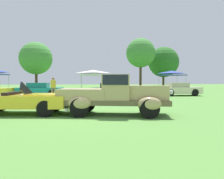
{
  "coord_description": "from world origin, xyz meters",
  "views": [
    {
      "loc": [
        -0.39,
        -8.84,
        1.48
      ],
      "look_at": [
        0.87,
        1.94,
        0.98
      ],
      "focal_mm": 33.59,
      "sensor_mm": 36.0,
      "label": 1
    }
  ],
  "objects_px": {
    "feature_pickup_truck": "(114,94)",
    "show_car_charcoal": "(113,90)",
    "canopy_tent_center_field": "(93,72)",
    "neighbor_convertible": "(23,101)",
    "spectator_between_cars": "(53,87)",
    "show_car_teal": "(40,90)",
    "canopy_tent_right_field": "(172,73)",
    "show_car_cream": "(179,89)"
  },
  "relations": [
    {
      "from": "show_car_cream",
      "to": "spectator_between_cars",
      "type": "bearing_deg",
      "value": -170.31
    },
    {
      "from": "canopy_tent_center_field",
      "to": "show_car_teal",
      "type": "bearing_deg",
      "value": -125.65
    },
    {
      "from": "neighbor_convertible",
      "to": "canopy_tent_right_field",
      "type": "height_order",
      "value": "canopy_tent_right_field"
    },
    {
      "from": "neighbor_convertible",
      "to": "canopy_tent_center_field",
      "type": "xyz_separation_m",
      "value": [
        3.48,
        16.69,
        1.84
      ]
    },
    {
      "from": "show_car_cream",
      "to": "feature_pickup_truck",
      "type": "bearing_deg",
      "value": -126.44
    },
    {
      "from": "canopy_tent_right_field",
      "to": "spectator_between_cars",
      "type": "bearing_deg",
      "value": -144.77
    },
    {
      "from": "spectator_between_cars",
      "to": "show_car_teal",
      "type": "bearing_deg",
      "value": 123.3
    },
    {
      "from": "feature_pickup_truck",
      "to": "canopy_tent_right_field",
      "type": "bearing_deg",
      "value": 60.89
    },
    {
      "from": "neighbor_convertible",
      "to": "feature_pickup_truck",
      "type": "bearing_deg",
      "value": -10.41
    },
    {
      "from": "feature_pickup_truck",
      "to": "show_car_cream",
      "type": "relative_size",
      "value": 1.23
    },
    {
      "from": "feature_pickup_truck",
      "to": "canopy_tent_center_field",
      "type": "xyz_separation_m",
      "value": [
        -0.43,
        17.41,
        1.55
      ]
    },
    {
      "from": "show_car_charcoal",
      "to": "spectator_between_cars",
      "type": "distance_m",
      "value": 4.85
    },
    {
      "from": "feature_pickup_truck",
      "to": "spectator_between_cars",
      "type": "bearing_deg",
      "value": 115.01
    },
    {
      "from": "spectator_between_cars",
      "to": "canopy_tent_center_field",
      "type": "distance_m",
      "value": 9.94
    },
    {
      "from": "show_car_teal",
      "to": "spectator_between_cars",
      "type": "relative_size",
      "value": 2.31
    },
    {
      "from": "spectator_between_cars",
      "to": "canopy_tent_right_field",
      "type": "distance_m",
      "value": 16.97
    },
    {
      "from": "show_car_teal",
      "to": "canopy_tent_right_field",
      "type": "bearing_deg",
      "value": 25.77
    },
    {
      "from": "neighbor_convertible",
      "to": "show_car_charcoal",
      "type": "distance_m",
      "value": 9.41
    },
    {
      "from": "feature_pickup_truck",
      "to": "show_car_teal",
      "type": "height_order",
      "value": "feature_pickup_truck"
    },
    {
      "from": "feature_pickup_truck",
      "to": "show_car_charcoal",
      "type": "xyz_separation_m",
      "value": [
        0.98,
        8.76,
        -0.27
      ]
    },
    {
      "from": "show_car_charcoal",
      "to": "canopy_tent_right_field",
      "type": "xyz_separation_m",
      "value": [
        9.01,
        9.18,
        1.82
      ]
    },
    {
      "from": "show_car_cream",
      "to": "spectator_between_cars",
      "type": "relative_size",
      "value": 2.31
    },
    {
      "from": "show_car_teal",
      "to": "canopy_tent_center_field",
      "type": "distance_m",
      "value": 8.66
    },
    {
      "from": "canopy_tent_right_field",
      "to": "feature_pickup_truck",
      "type": "bearing_deg",
      "value": -119.11
    },
    {
      "from": "show_car_cream",
      "to": "canopy_tent_right_field",
      "type": "xyz_separation_m",
      "value": [
        2.53,
        7.83,
        1.82
      ]
    },
    {
      "from": "show_car_teal",
      "to": "show_car_cream",
      "type": "relative_size",
      "value": 1.0
    },
    {
      "from": "feature_pickup_truck",
      "to": "canopy_tent_right_field",
      "type": "height_order",
      "value": "canopy_tent_right_field"
    },
    {
      "from": "show_car_teal",
      "to": "spectator_between_cars",
      "type": "distance_m",
      "value": 2.82
    },
    {
      "from": "feature_pickup_truck",
      "to": "show_car_charcoal",
      "type": "height_order",
      "value": "feature_pickup_truck"
    },
    {
      "from": "show_car_cream",
      "to": "canopy_tent_right_field",
      "type": "distance_m",
      "value": 8.42
    },
    {
      "from": "neighbor_convertible",
      "to": "canopy_tent_center_field",
      "type": "height_order",
      "value": "canopy_tent_center_field"
    },
    {
      "from": "show_car_teal",
      "to": "spectator_between_cars",
      "type": "bearing_deg",
      "value": -56.7
    },
    {
      "from": "feature_pickup_truck",
      "to": "canopy_tent_right_field",
      "type": "xyz_separation_m",
      "value": [
        9.99,
        17.94,
        1.55
      ]
    },
    {
      "from": "show_car_teal",
      "to": "canopy_tent_right_field",
      "type": "xyz_separation_m",
      "value": [
        15.35,
        7.41,
        1.82
      ]
    },
    {
      "from": "show_car_teal",
      "to": "spectator_between_cars",
      "type": "height_order",
      "value": "spectator_between_cars"
    },
    {
      "from": "show_car_teal",
      "to": "canopy_tent_center_field",
      "type": "xyz_separation_m",
      "value": [
        4.93,
        6.88,
        1.83
      ]
    },
    {
      "from": "show_car_teal",
      "to": "feature_pickup_truck",
      "type": "bearing_deg",
      "value": -63.03
    },
    {
      "from": "show_car_charcoal",
      "to": "spectator_between_cars",
      "type": "xyz_separation_m",
      "value": [
        -4.8,
        -0.57,
        0.32
      ]
    },
    {
      "from": "neighbor_convertible",
      "to": "show_car_charcoal",
      "type": "height_order",
      "value": "neighbor_convertible"
    },
    {
      "from": "show_car_teal",
      "to": "show_car_charcoal",
      "type": "distance_m",
      "value": 6.58
    },
    {
      "from": "show_car_charcoal",
      "to": "canopy_tent_center_field",
      "type": "bearing_deg",
      "value": 99.25
    },
    {
      "from": "feature_pickup_truck",
      "to": "show_car_cream",
      "type": "distance_m",
      "value": 12.57
    }
  ]
}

